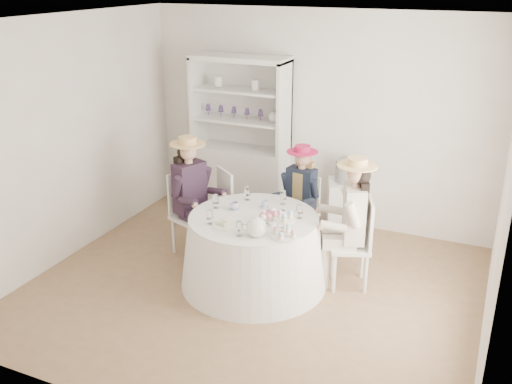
% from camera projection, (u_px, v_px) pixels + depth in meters
% --- Properties ---
extents(ground, '(4.50, 4.50, 0.00)m').
position_uv_depth(ground, '(252.00, 288.00, 5.97)').
color(ground, brown).
rests_on(ground, ground).
extents(ceiling, '(4.50, 4.50, 0.00)m').
position_uv_depth(ceiling, '(251.00, 20.00, 4.99)').
color(ceiling, white).
rests_on(ceiling, wall_back).
extents(wall_back, '(4.50, 0.00, 4.50)m').
position_uv_depth(wall_back, '(317.00, 120.00, 7.18)').
color(wall_back, silver).
rests_on(wall_back, ground).
extents(wall_front, '(4.50, 0.00, 4.50)m').
position_uv_depth(wall_front, '(127.00, 255.00, 3.78)').
color(wall_front, silver).
rests_on(wall_front, ground).
extents(wall_left, '(0.00, 4.50, 4.50)m').
position_uv_depth(wall_left, '(68.00, 140.00, 6.33)').
color(wall_left, silver).
rests_on(wall_left, ground).
extents(wall_right, '(0.00, 4.50, 4.50)m').
position_uv_depth(wall_right, '(504.00, 203.00, 4.62)').
color(wall_right, silver).
rests_on(wall_right, ground).
extents(tea_table, '(1.53, 1.53, 0.77)m').
position_uv_depth(tea_table, '(254.00, 251.00, 5.94)').
color(tea_table, white).
rests_on(tea_table, ground).
extents(hutch, '(1.40, 0.86, 2.12)m').
position_uv_depth(hutch, '(242.00, 160.00, 7.56)').
color(hutch, silver).
rests_on(hutch, ground).
extents(side_table, '(0.55, 0.55, 0.67)m').
position_uv_depth(side_table, '(345.00, 207.00, 7.15)').
color(side_table, silver).
rests_on(side_table, ground).
extents(hatbox, '(0.35, 0.35, 0.28)m').
position_uv_depth(hatbox, '(347.00, 171.00, 6.98)').
color(hatbox, black).
rests_on(hatbox, side_table).
extents(guest_left, '(0.58, 0.53, 1.41)m').
position_uv_depth(guest_left, '(191.00, 190.00, 6.44)').
color(guest_left, silver).
rests_on(guest_left, ground).
extents(guest_mid, '(0.47, 0.50, 1.27)m').
position_uv_depth(guest_mid, '(300.00, 192.00, 6.60)').
color(guest_mid, silver).
rests_on(guest_mid, ground).
extents(guest_right, '(0.58, 0.53, 1.41)m').
position_uv_depth(guest_right, '(352.00, 216.00, 5.76)').
color(guest_right, silver).
rests_on(guest_right, ground).
extents(spare_chair, '(0.57, 0.57, 0.98)m').
position_uv_depth(spare_chair, '(234.00, 205.00, 6.72)').
color(spare_chair, silver).
rests_on(spare_chair, ground).
extents(teacup_a, '(0.11, 0.11, 0.08)m').
position_uv_depth(teacup_a, '(234.00, 206.00, 5.96)').
color(teacup_a, white).
rests_on(teacup_a, tea_table).
extents(teacup_b, '(0.09, 0.09, 0.07)m').
position_uv_depth(teacup_b, '(264.00, 205.00, 6.02)').
color(teacup_b, white).
rests_on(teacup_b, tea_table).
extents(teacup_c, '(0.12, 0.12, 0.07)m').
position_uv_depth(teacup_c, '(281.00, 215.00, 5.76)').
color(teacup_c, white).
rests_on(teacup_c, tea_table).
extents(flower_bowl, '(0.24, 0.24, 0.06)m').
position_uv_depth(flower_bowl, '(268.00, 220.00, 5.65)').
color(flower_bowl, white).
rests_on(flower_bowl, tea_table).
extents(flower_arrangement, '(0.17, 0.17, 0.06)m').
position_uv_depth(flower_arrangement, '(268.00, 215.00, 5.65)').
color(flower_arrangement, '#D86C80').
rests_on(flower_arrangement, tea_table).
extents(table_teapot, '(0.28, 0.20, 0.21)m').
position_uv_depth(table_teapot, '(257.00, 227.00, 5.36)').
color(table_teapot, white).
rests_on(table_teapot, tea_table).
extents(sandwich_plate, '(0.26, 0.26, 0.06)m').
position_uv_depth(sandwich_plate, '(225.00, 224.00, 5.60)').
color(sandwich_plate, white).
rests_on(sandwich_plate, tea_table).
extents(cupcake_stand, '(0.27, 0.27, 0.25)m').
position_uv_depth(cupcake_stand, '(285.00, 228.00, 5.34)').
color(cupcake_stand, white).
rests_on(cupcake_stand, tea_table).
extents(stemware_set, '(0.98, 0.98, 0.15)m').
position_uv_depth(stemware_set, '(254.00, 210.00, 5.78)').
color(stemware_set, white).
rests_on(stemware_set, tea_table).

